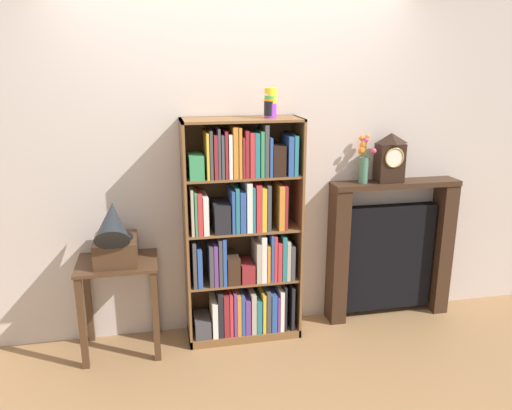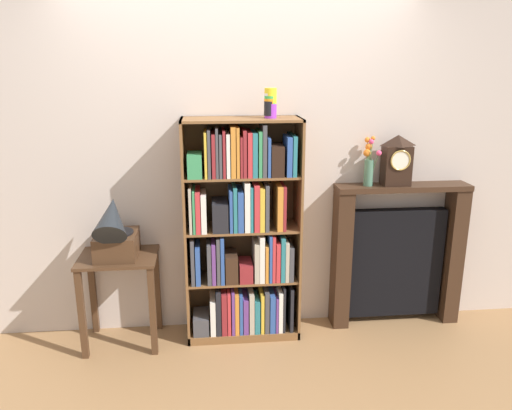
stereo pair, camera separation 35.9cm
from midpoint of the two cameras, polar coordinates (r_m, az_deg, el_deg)
The scene contains 9 objects.
ground_plane at distance 3.92m, azimuth 1.32°, elevation -15.05°, with size 7.64×6.40×0.02m, color #997047.
wall_back at distance 3.73m, azimuth 3.39°, elevation 4.98°, with size 4.64×0.08×2.60m, color beige.
bookshelf at distance 3.65m, azimuth 1.28°, elevation -3.96°, with size 0.84×0.33×1.64m.
cup_stack at distance 3.47m, azimuth 4.67°, elevation 11.49°, with size 0.09×0.09×0.20m.
side_table_left at distance 3.71m, azimuth -12.60°, elevation -8.36°, with size 0.55×0.43×0.69m.
gramophone at distance 3.52m, azimuth -13.08°, elevation -3.01°, with size 0.28×0.47×0.51m.
fireplace_mantel at distance 4.12m, azimuth 18.17°, elevation -5.56°, with size 1.01×0.20×1.13m.
mantel_clock at distance 3.88m, azimuth 18.36°, elevation 4.84°, with size 0.20×0.15×0.37m.
flower_vase at distance 3.81m, azimuth 15.43°, elevation 4.53°, with size 0.11×0.14×0.36m.
Camera 2 is at (-0.25, -3.36, 2.00)m, focal length 35.08 mm.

